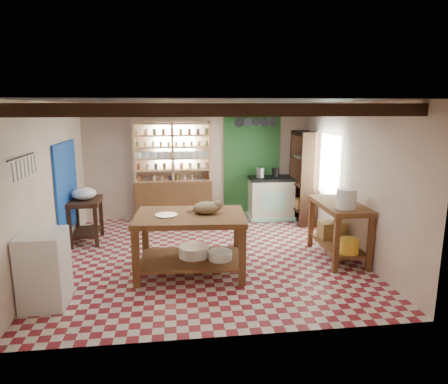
{
  "coord_description": "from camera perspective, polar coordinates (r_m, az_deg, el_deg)",
  "views": [
    {
      "loc": [
        -0.54,
        -6.49,
        2.52
      ],
      "look_at": [
        0.33,
        0.3,
        1.05
      ],
      "focal_mm": 32.0,
      "sensor_mm": 36.0,
      "label": 1
    }
  ],
  "objects": [
    {
      "name": "enamel_bowl",
      "position": [
        7.84,
        -19.36,
        -0.2
      ],
      "size": [
        0.46,
        0.46,
        0.22
      ],
      "primitive_type": "ellipsoid",
      "rotation": [
        0.0,
        0.0,
        0.03
      ],
      "color": "white",
      "rests_on": "prep_table"
    },
    {
      "name": "window_right",
      "position": [
        8.15,
        14.56,
        3.86
      ],
      "size": [
        0.02,
        1.3,
        1.2
      ],
      "primitive_type": "cube",
      "color": "silver",
      "rests_on": "wall_right"
    },
    {
      "name": "wicker_basket",
      "position": [
        7.29,
        15.1,
        -5.22
      ],
      "size": [
        0.42,
        0.34,
        0.29
      ],
      "primitive_type": "cube",
      "rotation": [
        0.0,
        0.0,
        -0.02
      ],
      "color": "#A47F42",
      "rests_on": "right_counter"
    },
    {
      "name": "window_back",
      "position": [
        9.0,
        -7.07,
        6.83
      ],
      "size": [
        0.9,
        0.02,
        0.8
      ],
      "primitive_type": "cube",
      "color": "silver",
      "rests_on": "wall_back"
    },
    {
      "name": "floor",
      "position": [
        6.98,
        -2.39,
        -9.11
      ],
      "size": [
        5.0,
        5.0,
        0.02
      ],
      "primitive_type": "cube",
      "color": "maroon",
      "rests_on": "ground"
    },
    {
      "name": "shelving_unit",
      "position": [
        8.91,
        -7.28,
        2.88
      ],
      "size": [
        1.7,
        0.34,
        2.2
      ],
      "primitive_type": "cube",
      "color": "tan",
      "rests_on": "floor"
    },
    {
      "name": "kettle_right",
      "position": [
        9.05,
        7.37,
        2.76
      ],
      "size": [
        0.16,
        0.16,
        0.2
      ],
      "primitive_type": "cylinder",
      "rotation": [
        0.0,
        0.0,
        -0.01
      ],
      "color": "black",
      "rests_on": "stove"
    },
    {
      "name": "kettle_left",
      "position": [
        8.97,
        5.2,
        2.78
      ],
      "size": [
        0.19,
        0.19,
        0.22
      ],
      "primitive_type": "cylinder",
      "rotation": [
        0.0,
        0.0,
        -0.01
      ],
      "color": "#97979D",
      "rests_on": "stove"
    },
    {
      "name": "wall_back",
      "position": [
        9.08,
        -3.84,
        4.4
      ],
      "size": [
        5.0,
        0.04,
        2.6
      ],
      "primitive_type": "cube",
      "color": "beige",
      "rests_on": "floor"
    },
    {
      "name": "green_wall_patch",
      "position": [
        9.22,
        3.98,
        4.2
      ],
      "size": [
        1.3,
        0.04,
        2.3
      ],
      "primitive_type": "cube",
      "color": "#205223",
      "rests_on": "wall_back"
    },
    {
      "name": "basin_large",
      "position": [
        6.25,
        -4.32,
        -8.41
      ],
      "size": [
        0.51,
        0.51,
        0.17
      ],
      "primitive_type": "cylinder",
      "rotation": [
        0.0,
        0.0,
        -0.08
      ],
      "color": "white",
      "rests_on": "work_table"
    },
    {
      "name": "steel_tray",
      "position": [
        5.99,
        -8.26,
        -3.29
      ],
      "size": [
        0.36,
        0.36,
        0.02
      ],
      "primitive_type": "cylinder",
      "rotation": [
        0.0,
        0.0,
        -0.08
      ],
      "color": "#97979D",
      "rests_on": "work_table"
    },
    {
      "name": "stove",
      "position": [
        9.14,
        6.67,
        -0.84
      ],
      "size": [
        0.99,
        0.67,
        0.96
      ],
      "primitive_type": "cube",
      "rotation": [
        0.0,
        0.0,
        -0.01
      ],
      "color": "beige",
      "rests_on": "floor"
    },
    {
      "name": "right_counter",
      "position": [
        7.0,
        16.01,
        -5.31
      ],
      "size": [
        0.7,
        1.35,
        0.96
      ],
      "primitive_type": "cube",
      "rotation": [
        0.0,
        0.0,
        -0.02
      ],
      "color": "brown",
      "rests_on": "floor"
    },
    {
      "name": "white_bucket",
      "position": [
        6.51,
        17.07,
        -0.91
      ],
      "size": [
        0.32,
        0.32,
        0.31
      ],
      "primitive_type": "cylinder",
      "rotation": [
        0.0,
        0.0,
        -0.02
      ],
      "color": "white",
      "rests_on": "right_counter"
    },
    {
      "name": "cat",
      "position": [
        6.04,
        -2.52,
        -2.23
      ],
      "size": [
        0.44,
        0.35,
        0.18
      ],
      "primitive_type": "ellipsoid",
      "rotation": [
        0.0,
        0.0,
        0.1
      ],
      "color": "#9B825A",
      "rests_on": "work_table"
    },
    {
      "name": "basin_small",
      "position": [
        6.12,
        -0.55,
        -9.03
      ],
      "size": [
        0.39,
        0.39,
        0.13
      ],
      "primitive_type": "cylinder",
      "rotation": [
        0.0,
        0.0,
        -0.08
      ],
      "color": "white",
      "rests_on": "work_table"
    },
    {
      "name": "tall_rack",
      "position": [
        8.88,
        11.33,
        2.06
      ],
      "size": [
        0.4,
        0.86,
        2.0
      ],
      "primitive_type": "cube",
      "color": "#361E13",
      "rests_on": "floor"
    },
    {
      "name": "ceiling",
      "position": [
        6.51,
        -2.6,
        12.83
      ],
      "size": [
        5.0,
        5.0,
        0.02
      ],
      "primitive_type": "cube",
      "color": "#4F5055",
      "rests_on": "wall_back"
    },
    {
      "name": "blue_wall_patch",
      "position": [
        7.76,
        -21.56,
        0.75
      ],
      "size": [
        0.04,
        1.4,
        1.6
      ],
      "primitive_type": "cube",
      "color": "#1749B0",
      "rests_on": "wall_left"
    },
    {
      "name": "pot_rack",
      "position": [
        8.73,
        4.61,
        9.88
      ],
      "size": [
        0.86,
        0.12,
        0.36
      ],
      "primitive_type": "cube",
      "color": "black",
      "rests_on": "ceiling"
    },
    {
      "name": "wall_front",
      "position": [
        4.2,
        0.42,
        -4.75
      ],
      "size": [
        5.0,
        0.04,
        2.6
      ],
      "primitive_type": "cube",
      "color": "beige",
      "rests_on": "floor"
    },
    {
      "name": "yellow_tub",
      "position": [
        6.64,
        17.4,
        -7.35
      ],
      "size": [
        0.32,
        0.32,
        0.23
      ],
      "primitive_type": "cylinder",
      "rotation": [
        0.0,
        0.0,
        -0.02
      ],
      "color": "yellow",
      "rests_on": "right_counter"
    },
    {
      "name": "white_cabinet",
      "position": [
        5.69,
        -24.29,
        -9.98
      ],
      "size": [
        0.55,
        0.65,
        0.96
      ],
      "primitive_type": "cube",
      "rotation": [
        0.0,
        0.0,
        0.02
      ],
      "color": "white",
      "rests_on": "floor"
    },
    {
      "name": "prep_table",
      "position": [
        7.96,
        -19.09,
        -3.89
      ],
      "size": [
        0.59,
        0.83,
        0.83
      ],
      "primitive_type": "cube",
      "rotation": [
        0.0,
        0.0,
        0.03
      ],
      "color": "#361E13",
      "rests_on": "floor"
    },
    {
      "name": "wall_right",
      "position": [
        7.27,
        17.57,
        1.91
      ],
      "size": [
        0.04,
        5.0,
        2.6
      ],
      "primitive_type": "cube",
      "color": "beige",
      "rests_on": "floor"
    },
    {
      "name": "work_table",
      "position": [
        6.16,
        -4.82,
        -7.4
      ],
      "size": [
        1.72,
        1.21,
        0.93
      ],
      "primitive_type": "cube",
      "rotation": [
        0.0,
        0.0,
        -0.08
      ],
      "color": "brown",
      "rests_on": "floor"
    },
    {
      "name": "wall_left",
      "position": [
        6.88,
        -23.71,
        0.9
      ],
      "size": [
        0.04,
        5.0,
        2.6
      ],
      "primitive_type": "cube",
      "color": "beige",
      "rests_on": "floor"
    },
    {
      "name": "ceiling_beams",
      "position": [
        6.51,
        -2.59,
        11.78
      ],
      "size": [
        5.0,
        3.8,
        0.15
      ],
      "primitive_type": "cube",
      "color": "#361E13",
      "rests_on": "ceiling"
    },
    {
      "name": "utensil_rail",
      "position": [
        5.66,
        -26.86,
        3.32
      ],
      "size": [
        0.06,
        0.9,
        0.28
      ],
      "primitive_type": "cube",
      "color": "black",
      "rests_on": "wall_left"
    }
  ]
}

